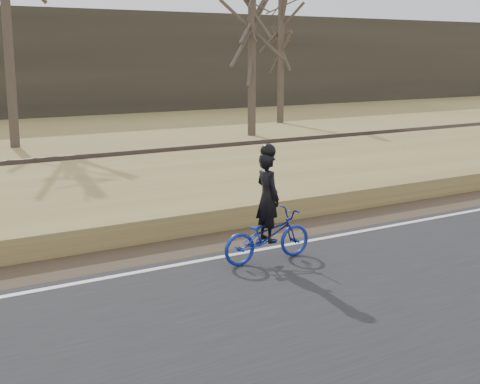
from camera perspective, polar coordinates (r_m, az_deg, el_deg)
road at (r=7.94m, az=-16.04°, el=-14.86°), size 120.00×6.00×0.06m
cyclist at (r=11.28m, az=2.36°, el=-2.80°), size 1.68×0.62×2.01m
bare_tree_center at (r=26.80m, az=-19.31°, el=13.93°), size 0.36×0.36×9.68m
bare_tree_right at (r=29.17m, az=1.03°, el=11.94°), size 0.36×0.36×7.23m
bare_tree_far_right at (r=34.63m, az=3.52°, el=11.82°), size 0.36×0.36×7.15m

